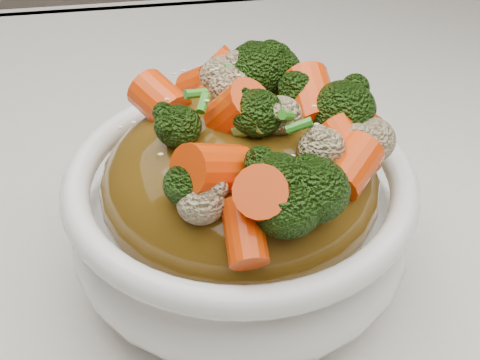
{
  "coord_description": "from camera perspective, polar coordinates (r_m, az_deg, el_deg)",
  "views": [
    {
      "loc": [
        -0.05,
        -0.38,
        1.09
      ],
      "look_at": [
        0.0,
        -0.05,
        0.83
      ],
      "focal_mm": 50.0,
      "sensor_mm": 36.0,
      "label": 1
    }
  ],
  "objects": [
    {
      "name": "sesame_seeds",
      "position": [
        0.38,
        0.0,
        7.21
      ],
      "size": [
        0.17,
        0.17,
        0.01
      ],
      "primitive_type": null,
      "rotation": [
        0.0,
        0.0,
        -0.06
      ],
      "color": "beige",
      "rests_on": "sauce_base"
    },
    {
      "name": "bowl",
      "position": [
        0.44,
        0.0,
        -3.38
      ],
      "size": [
        0.23,
        0.23,
        0.09
      ],
      "primitive_type": null,
      "rotation": [
        0.0,
        0.0,
        -0.06
      ],
      "color": "white",
      "rests_on": "tablecloth"
    },
    {
      "name": "broccoli",
      "position": [
        0.38,
        0.0,
        6.95
      ],
      "size": [
        0.19,
        0.19,
        0.04
      ],
      "primitive_type": null,
      "rotation": [
        0.0,
        0.0,
        -0.06
      ],
      "color": "black",
      "rests_on": "sauce_base"
    },
    {
      "name": "sauce_base",
      "position": [
        0.42,
        0.0,
        -0.33
      ],
      "size": [
        0.19,
        0.19,
        0.1
      ],
      "primitive_type": "ellipsoid",
      "rotation": [
        0.0,
        0.0,
        -0.06
      ],
      "color": "#5A3D0F",
      "rests_on": "bowl"
    },
    {
      "name": "carrots",
      "position": [
        0.38,
        0.0,
        7.08
      ],
      "size": [
        0.19,
        0.19,
        0.05
      ],
      "primitive_type": null,
      "rotation": [
        0.0,
        0.0,
        -0.06
      ],
      "color": "#F44407",
      "rests_on": "sauce_base"
    },
    {
      "name": "tablecloth",
      "position": [
        0.52,
        -1.37,
        -4.83
      ],
      "size": [
        1.2,
        0.8,
        0.04
      ],
      "primitive_type": "cube",
      "color": "silver",
      "rests_on": "dining_table"
    },
    {
      "name": "cauliflower",
      "position": [
        0.39,
        0.0,
        6.69
      ],
      "size": [
        0.19,
        0.19,
        0.04
      ],
      "primitive_type": null,
      "rotation": [
        0.0,
        0.0,
        -0.06
      ],
      "color": "tan",
      "rests_on": "sauce_base"
    },
    {
      "name": "scallions",
      "position": [
        0.38,
        0.0,
        7.21
      ],
      "size": [
        0.14,
        0.14,
        0.02
      ],
      "primitive_type": null,
      "rotation": [
        0.0,
        0.0,
        -0.06
      ],
      "color": "#319121",
      "rests_on": "sauce_base"
    }
  ]
}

